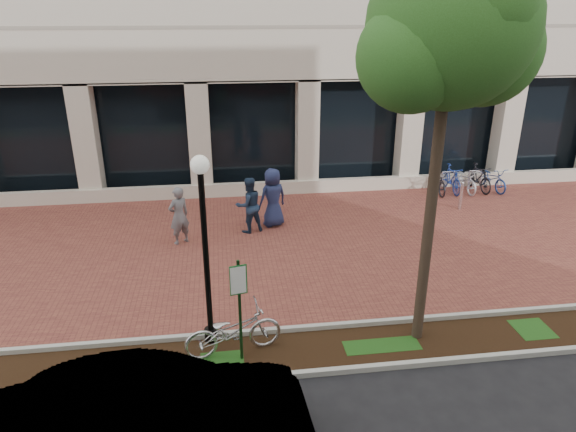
{
  "coord_description": "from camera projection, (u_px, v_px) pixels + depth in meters",
  "views": [
    {
      "loc": [
        -1.27,
        -13.87,
        6.56
      ],
      "look_at": [
        0.5,
        -0.8,
        1.23
      ],
      "focal_mm": 32.0,
      "sensor_mm": 36.0,
      "label": 1
    }
  ],
  "objects": [
    {
      "name": "brick_plaza",
      "position": [
        268.0,
        245.0,
        15.36
      ],
      "size": [
        40.0,
        9.0,
        0.01
      ],
      "primitive_type": "cube",
      "color": "brown",
      "rests_on": "ground"
    },
    {
      "name": "sedan_near_curb",
      "position": [
        150.0,
        426.0,
        7.62
      ],
      "size": [
        4.98,
        1.99,
        1.61
      ],
      "primitive_type": "imported",
      "rotation": [
        0.0,
        0.0,
        1.63
      ],
      "color": "#BCBCC2",
      "rests_on": "ground"
    },
    {
      "name": "curb_street_side",
      "position": [
        298.0,
        374.0,
        9.83
      ],
      "size": [
        40.0,
        0.12,
        0.12
      ],
      "primitive_type": "cube",
      "color": "#ADAEA4",
      "rests_on": "ground"
    },
    {
      "name": "parking_sign",
      "position": [
        239.0,
        298.0,
        9.81
      ],
      "size": [
        0.34,
        0.07,
        2.23
      ],
      "rotation": [
        0.0,
        0.0,
        0.21
      ],
      "color": "#133515",
      "rests_on": "ground"
    },
    {
      "name": "planting_strip",
      "position": [
        293.0,
        353.0,
        10.54
      ],
      "size": [
        40.0,
        1.5,
        0.01
      ],
      "primitive_type": "cube",
      "color": "black",
      "rests_on": "ground"
    },
    {
      "name": "bike_rack_cluster",
      "position": [
        465.0,
        179.0,
        19.75
      ],
      "size": [
        3.0,
        1.86,
        1.04
      ],
      "rotation": [
        0.0,
        0.0,
        0.06
      ],
      "color": "black",
      "rests_on": "ground"
    },
    {
      "name": "street_tree",
      "position": [
        452.0,
        37.0,
        8.81
      ],
      "size": [
        3.5,
        2.92,
        7.78
      ],
      "color": "#402F25",
      "rests_on": "ground"
    },
    {
      "name": "curb_plaza_side",
      "position": [
        288.0,
        329.0,
        11.21
      ],
      "size": [
        40.0,
        0.12,
        0.12
      ],
      "primitive_type": "cube",
      "color": "#ADAEA4",
      "rests_on": "ground"
    },
    {
      "name": "pedestrian_left",
      "position": [
        179.0,
        216.0,
        15.15
      ],
      "size": [
        0.77,
        0.71,
        1.78
      ],
      "primitive_type": "imported",
      "rotation": [
        0.0,
        0.0,
        3.72
      ],
      "color": "slate",
      "rests_on": "ground"
    },
    {
      "name": "locked_bicycle",
      "position": [
        233.0,
        331.0,
        10.36
      ],
      "size": [
        2.1,
        1.08,
        1.05
      ],
      "primitive_type": "imported",
      "rotation": [
        0.0,
        0.0,
        1.77
      ],
      "color": "silver",
      "rests_on": "ground"
    },
    {
      "name": "pedestrian_mid",
      "position": [
        249.0,
        205.0,
        15.97
      ],
      "size": [
        1.05,
        0.93,
        1.79
      ],
      "primitive_type": "imported",
      "rotation": [
        0.0,
        0.0,
        3.49
      ],
      "color": "#1C2D46",
      "rests_on": "ground"
    },
    {
      "name": "pedestrian_right",
      "position": [
        273.0,
        198.0,
        16.4
      ],
      "size": [
        1.11,
        0.93,
        1.92
      ],
      "primitive_type": "imported",
      "rotation": [
        0.0,
        0.0,
        3.55
      ],
      "color": "#1E264C",
      "rests_on": "ground"
    },
    {
      "name": "ground",
      "position": [
        268.0,
        245.0,
        15.36
      ],
      "size": [
        120.0,
        120.0,
        0.0
      ],
      "primitive_type": "plane",
      "color": "black",
      "rests_on": "ground"
    },
    {
      "name": "bollard",
      "position": [
        461.0,
        195.0,
        17.92
      ],
      "size": [
        0.12,
        0.12,
        1.02
      ],
      "color": "silver",
      "rests_on": "ground"
    },
    {
      "name": "lamppost",
      "position": [
        205.0,
        242.0,
        10.07
      ],
      "size": [
        0.36,
        0.36,
        4.07
      ],
      "color": "black",
      "rests_on": "ground"
    }
  ]
}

